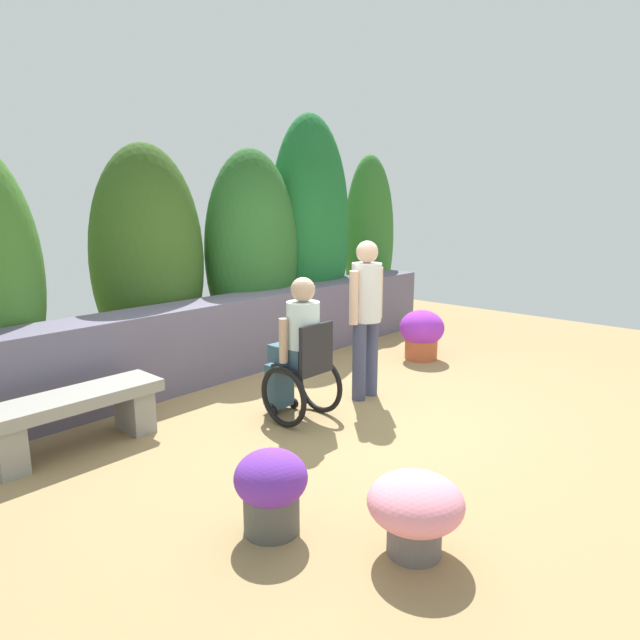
{
  "coord_description": "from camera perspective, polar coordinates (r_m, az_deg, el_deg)",
  "views": [
    {
      "loc": [
        -3.85,
        -3.29,
        1.98
      ],
      "look_at": [
        0.05,
        0.25,
        0.85
      ],
      "focal_mm": 31.0,
      "sensor_mm": 36.0,
      "label": 1
    }
  ],
  "objects": [
    {
      "name": "hedge_backdrop",
      "position": [
        7.04,
        -11.15,
        6.9
      ],
      "size": [
        7.64,
        1.21,
        3.2
      ],
      "color": "#163D25",
      "rests_on": "ground"
    },
    {
      "name": "person_in_wheelchair",
      "position": [
        5.05,
        -2.18,
        -3.5
      ],
      "size": [
        0.53,
        0.66,
        1.33
      ],
      "rotation": [
        0.0,
        0.0,
        -0.19
      ],
      "color": "black",
      "rests_on": "ground"
    },
    {
      "name": "stone_bench",
      "position": [
        4.93,
        -24.02,
        -8.74
      ],
      "size": [
        1.41,
        0.43,
        0.48
      ],
      "rotation": [
        0.0,
        0.0,
        0.09
      ],
      "color": "gray",
      "rests_on": "ground"
    },
    {
      "name": "flower_pot_red_accent",
      "position": [
        3.35,
        9.8,
        -18.63
      ],
      "size": [
        0.55,
        0.55,
        0.47
      ],
      "color": "#615B5B",
      "rests_on": "ground"
    },
    {
      "name": "flower_pot_purple_near",
      "position": [
        3.5,
        -5.08,
        -16.86
      ],
      "size": [
        0.45,
        0.45,
        0.52
      ],
      "color": "#4E4E4A",
      "rests_on": "ground"
    },
    {
      "name": "stone_retaining_wall",
      "position": [
        6.5,
        -9.98,
        -1.74
      ],
      "size": [
        7.22,
        0.54,
        0.89
      ],
      "primitive_type": "cube",
      "color": "slate",
      "rests_on": "ground"
    },
    {
      "name": "ground_plane",
      "position": [
        5.43,
        1.63,
        -9.27
      ],
      "size": [
        11.65,
        11.65,
        0.0
      ],
      "primitive_type": "plane",
      "color": "#9B7E52"
    },
    {
      "name": "flower_pot_terracotta_by_wall",
      "position": [
        7.18,
        10.45,
        -1.31
      ],
      "size": [
        0.57,
        0.57,
        0.63
      ],
      "color": "#BB5533",
      "rests_on": "ground"
    },
    {
      "name": "person_standing_companion",
      "position": [
        5.55,
        4.78,
        1.09
      ],
      "size": [
        0.49,
        0.3,
        1.61
      ],
      "rotation": [
        0.0,
        0.0,
        -0.25
      ],
      "color": "#424666",
      "rests_on": "ground"
    }
  ]
}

